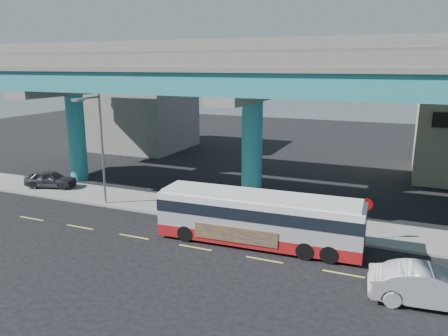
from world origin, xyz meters
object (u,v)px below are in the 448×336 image
at_px(street_lamp, 96,135).
at_px(transit_bus, 259,217).
at_px(parked_car, 51,179).
at_px(stop_sign, 366,210).
at_px(sedan, 430,287).

bearing_deg(street_lamp, transit_bus, -8.73).
bearing_deg(parked_car, stop_sign, -110.51).
bearing_deg(transit_bus, street_lamp, 169.05).
relative_size(sedan, parked_car, 1.18).
height_order(parked_car, stop_sign, stop_sign).
relative_size(transit_bus, street_lamp, 1.49).
xyz_separation_m(transit_bus, street_lamp, (-12.38, 1.90, 3.59)).
bearing_deg(parked_car, street_lamp, -125.24).
bearing_deg(sedan, transit_bus, 63.49).
distance_m(transit_bus, sedan, 9.26).
distance_m(transit_bus, street_lamp, 13.03).
distance_m(sedan, street_lamp, 22.08).
bearing_deg(sedan, street_lamp, 70.35).
distance_m(transit_bus, stop_sign, 6.06).
relative_size(street_lamp, stop_sign, 3.17).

